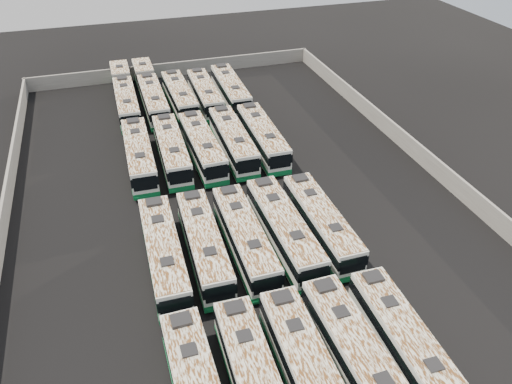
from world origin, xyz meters
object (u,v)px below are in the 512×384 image
object	(u,v)px
bus_front_right	(358,359)
bus_midback_right	(233,141)
bus_midfront_far_right	(321,223)
bus_back_far_right	(231,90)
bus_midback_far_left	(139,155)
bus_midback_left	(172,150)
bus_midfront_far_left	(164,254)
bus_front_center	(309,375)
bus_midfront_left	(204,244)
bus_front_far_right	(406,346)
bus_back_far_left	(125,94)
bus_midfront_right	(284,230)
bus_midback_far_right	(262,137)
bus_midback_center	(202,146)
bus_back_left	(150,91)
bus_back_center	(180,97)
bus_back_right	(205,94)
bus_midfront_center	(245,238)

from	to	relation	value
bus_front_right	bus_midback_right	distance (m)	31.85
bus_midfront_far_right	bus_back_far_right	bearing A→B (deg)	89.63
bus_midback_far_left	bus_midback_left	size ratio (longest dim) A/B	1.01
bus_midback_far_left	bus_midfront_far_left	bearing A→B (deg)	-88.68
bus_front_center	bus_midfront_left	size ratio (longest dim) A/B	1.02
bus_front_far_right	bus_back_far_left	xyz separation A→B (m)	(-14.42, 49.81, -0.01)
bus_midfront_right	bus_midback_far_right	xyz separation A→B (m)	(3.65, 17.28, -0.02)
bus_midfront_far_right	bus_midback_center	size ratio (longest dim) A/B	0.98
bus_midback_center	bus_back_left	distance (m)	18.31
bus_front_far_right	bus_back_center	world-z (taller)	bus_back_center
bus_midback_left	bus_back_center	bearing A→B (deg)	77.43
bus_front_right	bus_back_right	xyz separation A→B (m)	(-0.02, 46.19, -0.06)
bus_midback_center	bus_midfront_center	bearing A→B (deg)	-91.22
bus_front_center	bus_midfront_right	bearing A→B (deg)	76.80
bus_midback_left	bus_midback_right	distance (m)	7.22
bus_midback_far_left	bus_midback_center	bearing A→B (deg)	0.17
bus_midfront_center	bus_back_far_left	xyz separation A→B (m)	(-7.10, 35.37, -0.03)
bus_midfront_center	bus_midback_left	size ratio (longest dim) A/B	0.99
bus_back_left	bus_back_center	distance (m)	4.85
bus_midback_center	bus_midback_left	bearing A→B (deg)	175.50
bus_midfront_center	bus_midback_left	distance (m)	17.77
bus_front_far_right	bus_back_right	size ratio (longest dim) A/B	1.00
bus_back_center	bus_midfront_far_left	bearing A→B (deg)	-103.83
bus_midback_center	bus_midfront_far_right	bearing A→B (deg)	-68.27
bus_midback_far_left	bus_back_left	distance (m)	18.19
bus_midfront_left	bus_midfront_center	distance (m)	3.61
bus_front_right	bus_midfront_right	xyz separation A→B (m)	(0.03, 14.43, 0.03)
bus_midfront_far_right	bus_back_far_left	size ratio (longest dim) A/B	0.65
bus_midback_right	bus_back_center	xyz separation A→B (m)	(-3.63, 14.59, -0.05)
bus_front_far_right	bus_midfront_far_left	bearing A→B (deg)	135.76
bus_midfront_far_right	bus_midback_right	xyz separation A→B (m)	(-3.58, 17.40, 0.06)
bus_front_far_right	bus_midfront_right	bearing A→B (deg)	105.17
bus_back_far_right	bus_midfront_far_right	bearing A→B (deg)	-88.86
bus_midfront_far_right	bus_midfront_center	bearing A→B (deg)	179.74
bus_midfront_left	bus_midback_far_left	world-z (taller)	bus_midback_far_left
bus_midfront_far_left	bus_back_far_left	xyz separation A→B (m)	(0.00, 35.31, -0.05)
bus_midback_center	bus_midback_far_right	xyz separation A→B (m)	(7.31, 0.04, 0.02)
bus_front_center	bus_back_far_left	xyz separation A→B (m)	(-7.14, 49.92, -0.06)
bus_midback_right	bus_back_center	bearing A→B (deg)	104.54
bus_midfront_far_left	bus_midback_left	world-z (taller)	bus_midfront_far_left
bus_midfront_center	bus_midback_right	world-z (taller)	bus_midback_right
bus_midfront_center	bus_midback_right	distance (m)	17.80
bus_front_center	bus_front_right	bearing A→B (deg)	2.54
bus_midfront_left	bus_back_center	distance (m)	31.97
bus_midfront_center	bus_back_far_right	world-z (taller)	bus_back_far_right
bus_midback_center	bus_back_right	distance (m)	14.97
bus_back_right	bus_back_far_right	distance (m)	3.72
bus_midback_left	bus_midback_center	distance (m)	3.50
bus_front_far_right	bus_midback_right	xyz separation A→B (m)	(-3.60, 31.85, 0.07)
bus_midfront_far_left	bus_back_far_right	distance (m)	34.92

